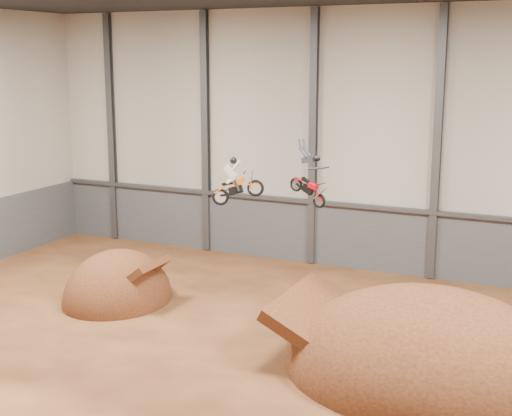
{
  "coord_description": "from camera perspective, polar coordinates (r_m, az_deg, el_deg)",
  "views": [
    {
      "loc": [
        10.15,
        -21.49,
        11.39
      ],
      "look_at": [
        -1.73,
        4.0,
        5.41
      ],
      "focal_mm": 50.0,
      "sensor_mm": 36.0,
      "label": 1
    }
  ],
  "objects": [
    {
      "name": "steel_column_0",
      "position": [
        45.34,
        -11.49,
        6.21
      ],
      "size": [
        0.4,
        0.36,
        13.9
      ],
      "primitive_type": "cube",
      "color": "#47494F",
      "rests_on": "ground"
    },
    {
      "name": "steel_column_2",
      "position": [
        38.97,
        4.6,
        5.5
      ],
      "size": [
        0.4,
        0.36,
        13.9
      ],
      "primitive_type": "cube",
      "color": "#47494F",
      "rests_on": "ground"
    },
    {
      "name": "steel_column_3",
      "position": [
        37.19,
        14.3,
        4.86
      ],
      "size": [
        0.4,
        0.36,
        13.9
      ],
      "primitive_type": "cube",
      "color": "#47494F",
      "rests_on": "ground"
    },
    {
      "name": "back_wall",
      "position": [
        38.13,
        9.42,
        5.24
      ],
      "size": [
        40.0,
        0.1,
        14.0
      ],
      "primitive_type": "cube",
      "color": "#BCB4A6",
      "rests_on": "ground"
    },
    {
      "name": "steel_column_1",
      "position": [
        41.74,
        -4.05,
        5.94
      ],
      "size": [
        0.4,
        0.36,
        13.9
      ],
      "primitive_type": "cube",
      "color": "#47494F",
      "rests_on": "ground"
    },
    {
      "name": "lower_band_back",
      "position": [
        38.99,
        9.11,
        -2.46
      ],
      "size": [
        39.8,
        0.18,
        3.5
      ],
      "primitive_type": "cube",
      "color": "#4C4E53",
      "rests_on": "ground"
    },
    {
      "name": "fmx_rider_a",
      "position": [
        31.03,
        -1.29,
        2.51
      ],
      "size": [
        2.92,
        1.79,
        2.64
      ],
      "primitive_type": null,
      "rotation": [
        0.0,
        -0.27,
        0.35
      ],
      "color": "orange"
    },
    {
      "name": "steel_rail",
      "position": [
        38.45,
        9.14,
        0.09
      ],
      "size": [
        39.8,
        0.35,
        0.2
      ],
      "primitive_type": "cube",
      "color": "#47494F",
      "rests_on": "lower_band_back"
    },
    {
      "name": "takeoff_ramp",
      "position": [
        34.87,
        -10.97,
        -7.29
      ],
      "size": [
        4.92,
        5.68,
        4.92
      ],
      "primitive_type": "ellipsoid",
      "color": "#3F1E0F",
      "rests_on": "ground"
    },
    {
      "name": "floor",
      "position": [
        26.36,
        -0.28,
        -13.6
      ],
      "size": [
        40.0,
        40.0,
        0.0
      ],
      "primitive_type": "plane",
      "color": "#4E2914",
      "rests_on": "ground"
    },
    {
      "name": "landing_ramp",
      "position": [
        27.7,
        13.47,
        -12.63
      ],
      "size": [
        10.63,
        9.41,
        6.13
      ],
      "primitive_type": "ellipsoid",
      "color": "#3F1E0F",
      "rests_on": "ground"
    },
    {
      "name": "fmx_rider_b",
      "position": [
        28.12,
        3.98,
        2.84
      ],
      "size": [
        3.14,
        1.54,
        2.89
      ],
      "primitive_type": null,
      "rotation": [
        0.0,
        0.41,
        -0.29
      ],
      "color": "#C8000D"
    }
  ]
}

